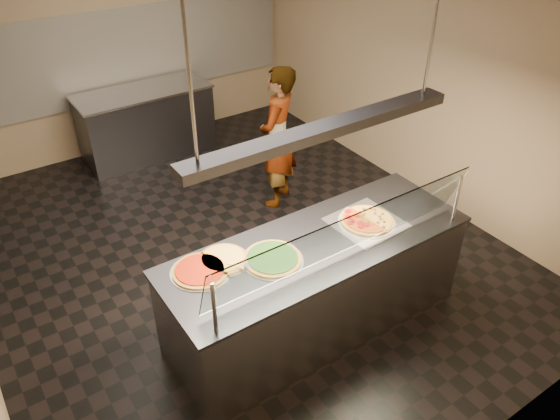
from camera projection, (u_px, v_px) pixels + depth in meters
ground at (236, 249)px, 5.93m from camera, size 5.00×6.00×0.02m
wall_back at (115, 40)px, 7.14m from camera, size 5.00×0.02×3.00m
wall_front at (497, 315)px, 3.01m from camera, size 5.00×0.02×3.00m
wall_right at (419, 69)px, 6.23m from camera, size 0.02×6.00×3.00m
tile_band at (118, 55)px, 7.23m from camera, size 4.90×0.02×1.20m
serving_counter at (316, 285)px, 4.74m from camera, size 2.67×0.94×0.93m
sneeze_guard at (347, 235)px, 4.08m from camera, size 2.43×0.18×0.54m
perforated_tray at (366, 222)px, 4.71m from camera, size 0.58×0.58×0.01m
half_pizza_pepperoni at (357, 224)px, 4.64m from camera, size 0.25×0.47×0.05m
half_pizza_sausage at (376, 216)px, 4.75m from camera, size 0.25×0.47×0.04m
pizza_spinach at (272, 258)px, 4.29m from camera, size 0.49×0.49×0.03m
pizza_cheese at (223, 259)px, 4.28m from camera, size 0.41×0.41×0.03m
pizza_tomato at (200, 271)px, 4.17m from camera, size 0.46×0.46×0.03m
pizza_spatula at (242, 264)px, 4.21m from camera, size 0.27×0.19×0.02m
prep_table at (146, 123)px, 7.45m from camera, size 1.77×0.74×0.93m
worker at (278, 138)px, 6.24m from camera, size 0.73×0.69×1.69m
heat_lamp_housing at (324, 130)px, 3.90m from camera, size 2.30×0.18×0.08m
lamp_rod_left at (190, 87)px, 3.13m from camera, size 0.02×0.02×1.01m
lamp_rod_right at (433, 30)px, 4.06m from camera, size 0.02×0.02×1.01m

